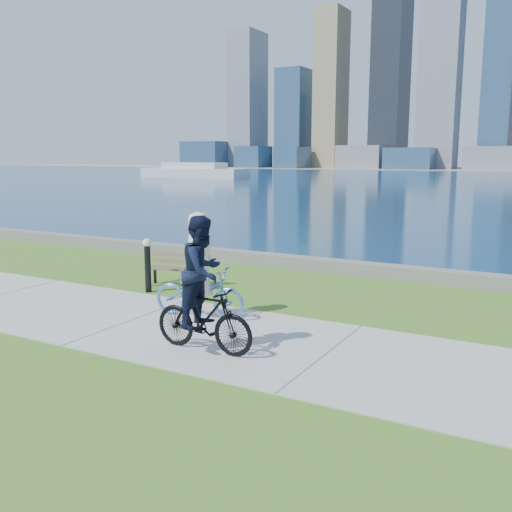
{
  "coord_description": "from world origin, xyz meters",
  "views": [
    {
      "loc": [
        3.27,
        -8.11,
        3.14
      ],
      "look_at": [
        -2.38,
        1.99,
        1.1
      ],
      "focal_mm": 40.0,
      "sensor_mm": 36.0,
      "label": 1
    }
  ],
  "objects_px": {
    "park_bench": "(178,266)",
    "cyclist_woman": "(199,278)",
    "cyclist_man": "(203,295)",
    "bollard_lamp": "(148,261)"
  },
  "relations": [
    {
      "from": "bollard_lamp",
      "to": "cyclist_man",
      "type": "relative_size",
      "value": 0.57
    },
    {
      "from": "bollard_lamp",
      "to": "cyclist_woman",
      "type": "relative_size",
      "value": 0.61
    },
    {
      "from": "park_bench",
      "to": "bollard_lamp",
      "type": "relative_size",
      "value": 1.27
    },
    {
      "from": "park_bench",
      "to": "cyclist_man",
      "type": "bearing_deg",
      "value": -59.68
    },
    {
      "from": "bollard_lamp",
      "to": "cyclist_woman",
      "type": "height_order",
      "value": "cyclist_woman"
    },
    {
      "from": "cyclist_man",
      "to": "cyclist_woman",
      "type": "bearing_deg",
      "value": 36.17
    },
    {
      "from": "cyclist_woman",
      "to": "cyclist_man",
      "type": "distance_m",
      "value": 2.03
    },
    {
      "from": "park_bench",
      "to": "bollard_lamp",
      "type": "distance_m",
      "value": 0.91
    },
    {
      "from": "bollard_lamp",
      "to": "cyclist_woman",
      "type": "xyz_separation_m",
      "value": [
        2.27,
        -1.18,
        0.06
      ]
    },
    {
      "from": "park_bench",
      "to": "cyclist_woman",
      "type": "bearing_deg",
      "value": -56.18
    }
  ]
}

